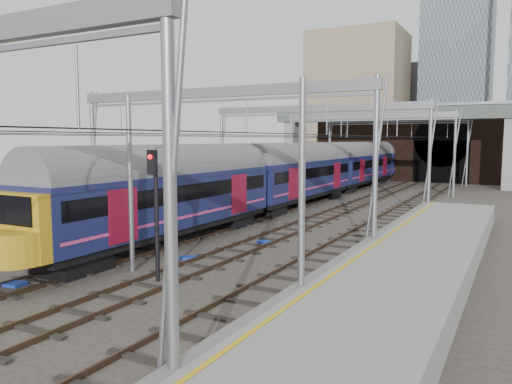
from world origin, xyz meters
The scene contains 13 objects.
ground centered at (0.00, 0.00, 0.00)m, with size 160.00×160.00×0.00m, color #38332D.
platform_right centered at (10.18, -1.50, 0.55)m, with size 4.32×47.00×1.12m.
tracks centered at (0.00, 15.00, 0.02)m, with size 14.40×80.00×0.22m.
overhead_line centered at (0.00, 21.49, 6.57)m, with size 16.80×80.00×8.00m.
retaining_wall centered at (1.40, 51.93, 4.33)m, with size 28.00×2.75×9.00m.
overbridge centered at (0.00, 46.00, 7.27)m, with size 28.00×3.00×9.25m.
city_skyline centered at (2.73, 70.48, 17.09)m, with size 37.50×27.50×60.00m.
train_main centered at (-2.00, 32.47, 2.59)m, with size 2.97×68.64×5.05m.
train_second centered at (-6.00, 39.36, 2.55)m, with size 2.90×50.31×4.96m.
signal_near_centre centered at (1.83, 1.28, 3.10)m, with size 0.36×0.47×4.91m.
equip_cover_a centered at (-2.50, -1.55, 0.05)m, with size 0.88×0.62×0.10m, color #1738AE.
equip_cover_b centered at (0.79, 4.81, 0.05)m, with size 0.78×0.55×0.09m, color #1738AE.
equip_cover_c centered at (2.23, 9.40, 0.05)m, with size 0.80×0.56×0.09m, color #1738AE.
Camera 1 is at (13.67, -13.03, 5.28)m, focal length 35.00 mm.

